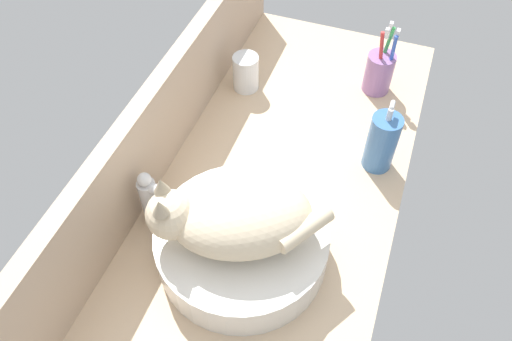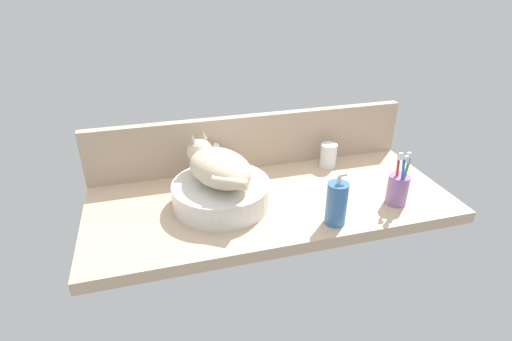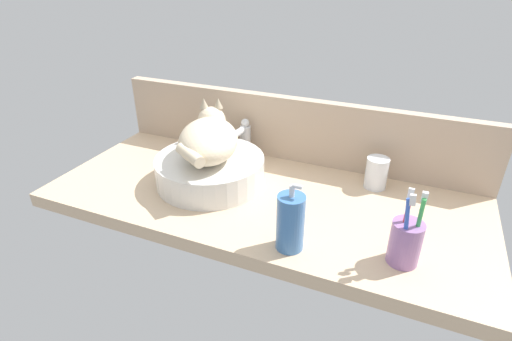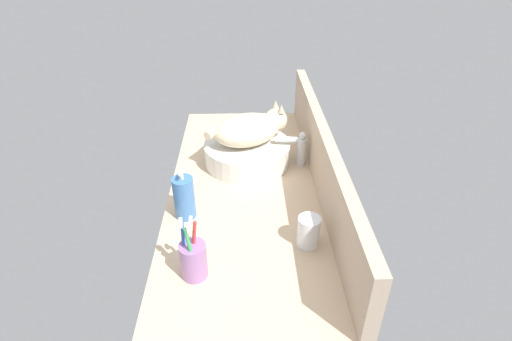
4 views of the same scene
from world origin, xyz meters
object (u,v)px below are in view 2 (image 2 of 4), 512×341
Objects in this scene: water_glass at (328,157)px; sink_basin at (221,194)px; toothbrush_cup at (398,188)px; soap_dispenser at (337,203)px; cat at (218,166)px; faucet at (217,160)px.

sink_basin is at bearing -160.23° from water_glass.
water_glass is (-10.63, 31.36, -1.49)cm from toothbrush_cup.
cat is at bearing 147.10° from soap_dispenser.
faucet is (2.17, 19.20, 3.20)cm from sink_basin.
sink_basin is 1.05× the size of cat.
water_glass is (43.96, -2.62, -3.19)cm from faucet.
cat reaches higher than soap_dispenser.
toothbrush_cup is at bearing -71.27° from water_glass.
soap_dispenser is at bearing -31.86° from sink_basin.
cat is at bearing -98.85° from faucet.
water_glass is at bearing -3.41° from faucet.
sink_basin is 19.58cm from faucet.
cat reaches higher than faucet.
cat is 19.38cm from faucet.
toothbrush_cup is (56.77, -14.78, 1.49)cm from sink_basin.
soap_dispenser is 0.92× the size of toothbrush_cup.
toothbrush_cup is at bearing -15.58° from cat.
cat is at bearing 117.25° from sink_basin.
soap_dispenser is (29.79, -39.06, -0.25)cm from faucet.
toothbrush_cup reaches higher than sink_basin.
cat is at bearing 164.42° from toothbrush_cup.
water_glass is at bearing 68.74° from soap_dispenser.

